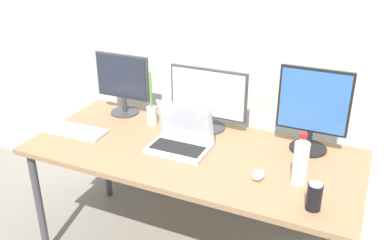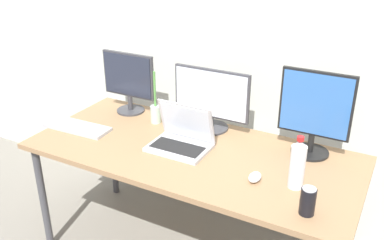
{
  "view_description": "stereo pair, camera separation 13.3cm",
  "coord_description": "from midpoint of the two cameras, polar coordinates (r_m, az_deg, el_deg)",
  "views": [
    {
      "loc": [
        0.85,
        -1.86,
        1.86
      ],
      "look_at": [
        0.0,
        0.0,
        0.92
      ],
      "focal_mm": 40.0,
      "sensor_mm": 36.0,
      "label": 1
    },
    {
      "loc": [
        0.97,
        -1.8,
        1.86
      ],
      "look_at": [
        0.0,
        0.0,
        0.92
      ],
      "focal_mm": 40.0,
      "sensor_mm": 36.0,
      "label": 2
    }
  ],
  "objects": [
    {
      "name": "wall_back",
      "position": [
        2.64,
        3.95,
        12.42
      ],
      "size": [
        7.0,
        0.08,
        2.6
      ],
      "primitive_type": "cube",
      "color": "silver",
      "rests_on": "ground"
    },
    {
      "name": "work_desk",
      "position": [
        2.36,
        -1.63,
        -5.26
      ],
      "size": [
        1.8,
        0.8,
        0.74
      ],
      "color": "#424247",
      "rests_on": "ground"
    },
    {
      "name": "monitor_left",
      "position": [
        2.75,
        -10.62,
        5.0
      ],
      "size": [
        0.37,
        0.18,
        0.39
      ],
      "color": "#38383D",
      "rests_on": "work_desk"
    },
    {
      "name": "monitor_center",
      "position": [
        2.5,
        0.62,
        2.91
      ],
      "size": [
        0.47,
        0.21,
        0.37
      ],
      "color": "#38383D",
      "rests_on": "work_desk"
    },
    {
      "name": "monitor_right",
      "position": [
        2.3,
        14.24,
        1.5
      ],
      "size": [
        0.37,
        0.2,
        0.46
      ],
      "color": "black",
      "rests_on": "work_desk"
    },
    {
      "name": "laptop_silver",
      "position": [
        2.33,
        -3.07,
        -2.42
      ],
      "size": [
        0.32,
        0.24,
        0.25
      ],
      "color": "#B7B7BC",
      "rests_on": "work_desk"
    },
    {
      "name": "keyboard_main",
      "position": [
        2.64,
        -17.07,
        -1.36
      ],
      "size": [
        0.42,
        0.16,
        0.02
      ],
      "primitive_type": "cube",
      "rotation": [
        0.0,
        0.0,
        0.04
      ],
      "color": "#B2B2B7",
      "rests_on": "work_desk"
    },
    {
      "name": "mouse_by_keyboard",
      "position": [
        2.09,
        7.01,
        -7.29
      ],
      "size": [
        0.06,
        0.1,
        0.03
      ],
      "primitive_type": "ellipsoid",
      "rotation": [
        0.0,
        0.0,
        0.05
      ],
      "color": "silver",
      "rests_on": "work_desk"
    },
    {
      "name": "water_bottle",
      "position": [
        2.03,
        12.49,
        -5.35
      ],
      "size": [
        0.07,
        0.07,
        0.26
      ],
      "color": "silver",
      "rests_on": "work_desk"
    },
    {
      "name": "soda_can_near_keyboard",
      "position": [
        1.9,
        14.04,
        -9.92
      ],
      "size": [
        0.07,
        0.07,
        0.13
      ],
      "color": "black",
      "rests_on": "work_desk"
    },
    {
      "name": "bamboo_vase",
      "position": [
        2.62,
        -6.86,
        0.9
      ],
      "size": [
        0.06,
        0.06,
        0.33
      ],
      "color": "#B2D1B7",
      "rests_on": "work_desk"
    }
  ]
}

